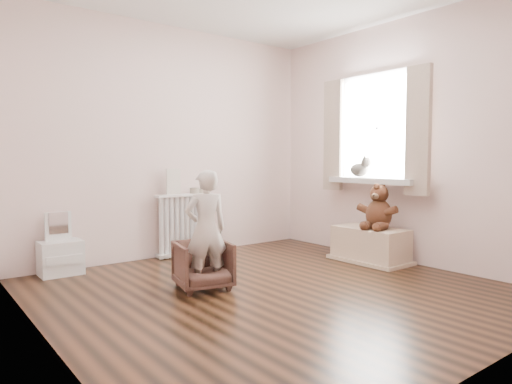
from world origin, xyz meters
TOP-DOWN VIEW (x-y plane):
  - floor at (0.00, 0.00)m, footprint 3.60×3.60m
  - back_wall at (0.00, 1.80)m, footprint 3.60×0.02m
  - front_wall at (0.00, -1.80)m, footprint 3.60×0.02m
  - left_wall at (-1.80, 0.00)m, footprint 0.02×3.60m
  - right_wall at (1.80, 0.00)m, footprint 0.02×3.60m
  - window at (1.76, 0.30)m, footprint 0.03×0.90m
  - window_sill at (1.67, 0.30)m, footprint 0.22×1.10m
  - curtain_left at (1.65, -0.27)m, footprint 0.06×0.26m
  - curtain_right at (1.65, 0.87)m, footprint 0.06×0.26m
  - radiator at (0.07, 1.68)m, footprint 0.68×0.13m
  - paper_doll at (-0.06, 1.68)m, footprint 0.17×0.02m
  - tin_a at (0.20, 1.68)m, footprint 0.11×0.11m
  - tin_b at (0.30, 1.68)m, footprint 0.09×0.09m
  - toy_vanity at (-1.29, 1.65)m, footprint 0.38×0.27m
  - armchair at (-0.46, 0.40)m, footprint 0.53×0.54m
  - child at (-0.46, 0.35)m, footprint 0.41×0.31m
  - toy_bench at (1.52, 0.20)m, footprint 0.41×0.78m
  - teddy_bear at (1.53, 0.10)m, footprint 0.44×0.37m
  - plush_cat at (1.66, 0.47)m, footprint 0.25×0.32m

SIDE VIEW (x-z plane):
  - floor at x=0.00m, z-range -0.01..0.01m
  - toy_bench at x=1.52m, z-range 0.02..0.38m
  - armchair at x=-0.46m, z-range 0.00..0.41m
  - toy_vanity at x=-1.29m, z-range -0.02..0.57m
  - radiator at x=0.07m, z-range 0.03..0.75m
  - child at x=-0.46m, z-range 0.02..1.02m
  - teddy_bear at x=1.53m, z-range 0.43..0.91m
  - tin_b at x=0.30m, z-range 0.71..0.76m
  - tin_a at x=0.20m, z-range 0.71..0.78m
  - paper_doll at x=-0.06m, z-range 0.71..1.00m
  - window_sill at x=1.67m, z-range 0.84..0.90m
  - plush_cat at x=1.66m, z-range 0.88..1.12m
  - back_wall at x=0.00m, z-range 0.00..2.60m
  - front_wall at x=0.00m, z-range 0.00..2.60m
  - left_wall at x=-1.80m, z-range 0.00..2.60m
  - right_wall at x=1.80m, z-range 0.00..2.60m
  - curtain_left at x=1.65m, z-range 0.74..2.04m
  - curtain_right at x=1.65m, z-range 0.74..2.04m
  - window at x=1.76m, z-range 0.90..2.00m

